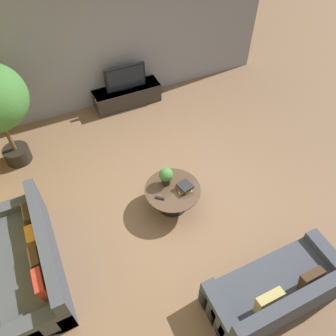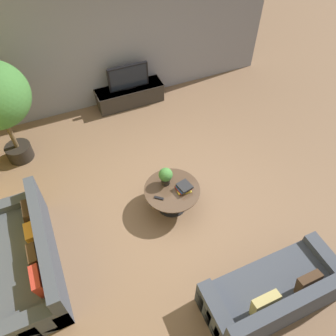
% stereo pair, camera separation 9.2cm
% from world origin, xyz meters
% --- Properties ---
extents(ground_plane, '(24.00, 24.00, 0.00)m').
position_xyz_m(ground_plane, '(0.00, 0.00, 0.00)').
color(ground_plane, brown).
extents(back_wall_stone, '(7.40, 0.12, 3.00)m').
position_xyz_m(back_wall_stone, '(0.00, 3.26, 1.50)').
color(back_wall_stone, gray).
rests_on(back_wall_stone, ground).
extents(media_console, '(1.56, 0.50, 0.44)m').
position_xyz_m(media_console, '(0.14, 2.94, 0.23)').
color(media_console, '#2D2823').
rests_on(media_console, ground).
extents(television, '(0.92, 0.13, 0.55)m').
position_xyz_m(television, '(0.14, 2.94, 0.71)').
color(television, black).
rests_on(television, media_console).
extents(coffee_table, '(0.94, 0.94, 0.45)m').
position_xyz_m(coffee_table, '(-0.20, -0.18, 0.32)').
color(coffee_table, black).
rests_on(coffee_table, ground).
extents(couch_by_wall, '(0.84, 2.13, 0.84)m').
position_xyz_m(couch_by_wall, '(-2.59, -0.37, 0.29)').
color(couch_by_wall, '#3D424C').
rests_on(couch_by_wall, ground).
extents(couch_near_entry, '(1.97, 0.84, 0.84)m').
position_xyz_m(couch_near_entry, '(0.40, -2.28, 0.28)').
color(couch_near_entry, '#3D424C').
rests_on(couch_near_entry, ground).
extents(potted_plant_tabletop, '(0.24, 0.24, 0.34)m').
position_xyz_m(potted_plant_tabletop, '(-0.24, -0.01, 0.65)').
color(potted_plant_tabletop, black).
rests_on(potted_plant_tabletop, coffee_table).
extents(book_stack, '(0.27, 0.27, 0.12)m').
position_xyz_m(book_stack, '(-0.02, -0.26, 0.51)').
color(book_stack, gold).
rests_on(book_stack, coffee_table).
extents(remote_black, '(0.15, 0.13, 0.02)m').
position_xyz_m(remote_black, '(-0.47, -0.26, 0.46)').
color(remote_black, black).
rests_on(remote_black, coffee_table).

